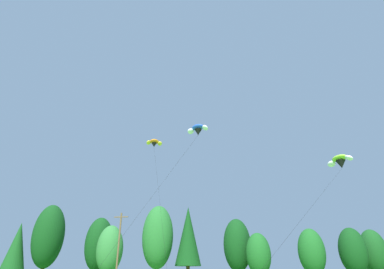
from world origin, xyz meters
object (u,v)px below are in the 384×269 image
parafoil_kite_high_blue_white (198,130)px  utility_pole (118,249)px  parafoil_kite_far_lime_white (340,161)px  parafoil_kite_mid_orange (154,143)px

parafoil_kite_high_blue_white → utility_pole: bearing=128.1°
parafoil_kite_high_blue_white → parafoil_kite_far_lime_white: bearing=31.7°
parafoil_kite_far_lime_white → parafoil_kite_mid_orange: bearing=172.6°
utility_pole → parafoil_kite_far_lime_white: parafoil_kite_far_lime_white is taller
utility_pole → parafoil_kite_high_blue_white: parafoil_kite_high_blue_white is taller
utility_pole → parafoil_kite_high_blue_white: 24.68m
parafoil_kite_high_blue_white → parafoil_kite_mid_orange: bearing=121.2°
utility_pole → parafoil_kite_mid_orange: parafoil_kite_mid_orange is taller
parafoil_kite_high_blue_white → parafoil_kite_mid_orange: parafoil_kite_mid_orange is taller
parafoil_kite_far_lime_white → utility_pole: bearing=166.5°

